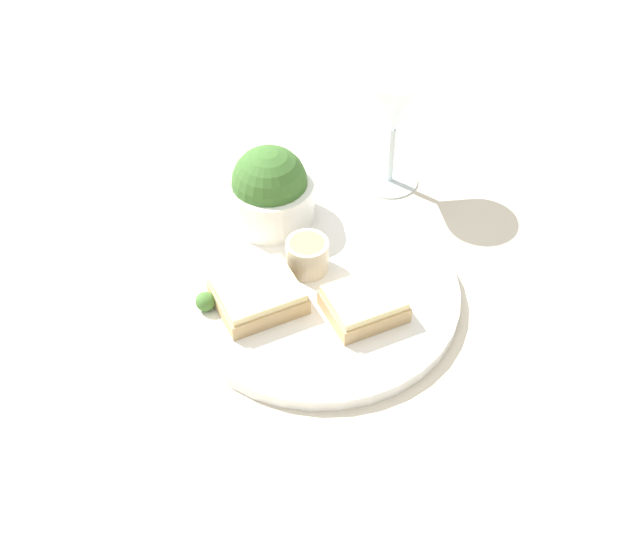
{
  "coord_description": "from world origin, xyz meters",
  "views": [
    {
      "loc": [
        0.08,
        0.57,
        0.61
      ],
      "look_at": [
        0.0,
        0.0,
        0.03
      ],
      "focal_mm": 45.0,
      "sensor_mm": 36.0,
      "label": 1
    }
  ],
  "objects_px": {
    "sauce_ramekin": "(307,254)",
    "cheese_toast_near": "(258,295)",
    "cheese_toast_far": "(364,304)",
    "wine_glass": "(395,106)",
    "salad_bowl": "(270,191)"
  },
  "relations": [
    {
      "from": "sauce_ramekin",
      "to": "cheese_toast_near",
      "type": "height_order",
      "value": "sauce_ramekin"
    },
    {
      "from": "cheese_toast_far",
      "to": "wine_glass",
      "type": "distance_m",
      "value": 0.25
    },
    {
      "from": "sauce_ramekin",
      "to": "cheese_toast_near",
      "type": "distance_m",
      "value": 0.07
    },
    {
      "from": "salad_bowl",
      "to": "wine_glass",
      "type": "bearing_deg",
      "value": -157.44
    },
    {
      "from": "salad_bowl",
      "to": "cheese_toast_near",
      "type": "xyz_separation_m",
      "value": [
        0.03,
        0.13,
        -0.03
      ]
    },
    {
      "from": "cheese_toast_far",
      "to": "wine_glass",
      "type": "relative_size",
      "value": 0.6
    },
    {
      "from": "cheese_toast_near",
      "to": "cheese_toast_far",
      "type": "distance_m",
      "value": 0.11
    },
    {
      "from": "salad_bowl",
      "to": "wine_glass",
      "type": "relative_size",
      "value": 0.66
    },
    {
      "from": "salad_bowl",
      "to": "cheese_toast_far",
      "type": "xyz_separation_m",
      "value": [
        -0.08,
        0.16,
        -0.03
      ]
    },
    {
      "from": "sauce_ramekin",
      "to": "wine_glass",
      "type": "xyz_separation_m",
      "value": [
        -0.12,
        -0.15,
        0.07
      ]
    },
    {
      "from": "cheese_toast_near",
      "to": "wine_glass",
      "type": "height_order",
      "value": "wine_glass"
    },
    {
      "from": "cheese_toast_far",
      "to": "wine_glass",
      "type": "xyz_separation_m",
      "value": [
        -0.07,
        -0.22,
        0.08
      ]
    },
    {
      "from": "cheese_toast_near",
      "to": "cheese_toast_far",
      "type": "xyz_separation_m",
      "value": [
        -0.1,
        0.03,
        0.0
      ]
    },
    {
      "from": "cheese_toast_near",
      "to": "wine_glass",
      "type": "xyz_separation_m",
      "value": [
        -0.18,
        -0.19,
        0.08
      ]
    },
    {
      "from": "sauce_ramekin",
      "to": "cheese_toast_far",
      "type": "relative_size",
      "value": 0.51
    }
  ]
}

